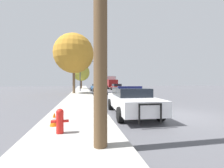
{
  "coord_description": "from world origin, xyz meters",
  "views": [
    {
      "loc": [
        -4.84,
        -6.98,
        1.76
      ],
      "look_at": [
        -0.56,
        14.88,
        1.44
      ],
      "focal_mm": 24.0,
      "sensor_mm": 36.0,
      "label": 1
    }
  ],
  "objects_px": {
    "utility_pole": "(100,2)",
    "tree_sidewalk_far": "(81,73)",
    "police_car": "(131,100)",
    "car_background_midblock": "(97,87)",
    "car_background_oncoming": "(117,87)",
    "traffic_light": "(89,69)",
    "traffic_cone": "(54,119)",
    "fire_hydrant": "(60,120)",
    "tree_sidewalk_mid": "(74,53)",
    "box_truck": "(110,82)"
  },
  "relations": [
    {
      "from": "fire_hydrant",
      "to": "traffic_light",
      "type": "relative_size",
      "value": 0.14
    },
    {
      "from": "police_car",
      "to": "tree_sidewalk_mid",
      "type": "height_order",
      "value": "tree_sidewalk_mid"
    },
    {
      "from": "police_car",
      "to": "utility_pole",
      "type": "bearing_deg",
      "value": 64.57
    },
    {
      "from": "police_car",
      "to": "box_truck",
      "type": "height_order",
      "value": "box_truck"
    },
    {
      "from": "police_car",
      "to": "car_background_midblock",
      "type": "height_order",
      "value": "police_car"
    },
    {
      "from": "box_truck",
      "to": "tree_sidewalk_far",
      "type": "relative_size",
      "value": 1.13
    },
    {
      "from": "traffic_light",
      "to": "utility_pole",
      "type": "bearing_deg",
      "value": -91.86
    },
    {
      "from": "fire_hydrant",
      "to": "traffic_cone",
      "type": "bearing_deg",
      "value": 110.29
    },
    {
      "from": "utility_pole",
      "to": "car_background_midblock",
      "type": "distance_m",
      "value": 24.56
    },
    {
      "from": "police_car",
      "to": "car_background_oncoming",
      "type": "xyz_separation_m",
      "value": [
        4.41,
        22.7,
        -0.05
      ]
    },
    {
      "from": "car_background_oncoming",
      "to": "traffic_cone",
      "type": "bearing_deg",
      "value": 72.66
    },
    {
      "from": "car_background_oncoming",
      "to": "fire_hydrant",
      "type": "bearing_deg",
      "value": 73.91
    },
    {
      "from": "traffic_light",
      "to": "car_background_midblock",
      "type": "bearing_deg",
      "value": 15.56
    },
    {
      "from": "traffic_light",
      "to": "traffic_cone",
      "type": "height_order",
      "value": "traffic_light"
    },
    {
      "from": "police_car",
      "to": "box_truck",
      "type": "distance_m",
      "value": 30.47
    },
    {
      "from": "traffic_light",
      "to": "tree_sidewalk_mid",
      "type": "distance_m",
      "value": 6.12
    },
    {
      "from": "utility_pole",
      "to": "traffic_light",
      "type": "xyz_separation_m",
      "value": [
        0.78,
        23.89,
        0.3
      ]
    },
    {
      "from": "car_background_oncoming",
      "to": "tree_sidewalk_far",
      "type": "height_order",
      "value": "tree_sidewalk_far"
    },
    {
      "from": "car_background_midblock",
      "to": "tree_sidewalk_far",
      "type": "bearing_deg",
      "value": 102.05
    },
    {
      "from": "tree_sidewalk_mid",
      "to": "traffic_cone",
      "type": "bearing_deg",
      "value": -89.23
    },
    {
      "from": "utility_pole",
      "to": "tree_sidewalk_mid",
      "type": "xyz_separation_m",
      "value": [
        -1.7,
        18.59,
        2.13
      ]
    },
    {
      "from": "car_background_oncoming",
      "to": "box_truck",
      "type": "bearing_deg",
      "value": -88.79
    },
    {
      "from": "utility_pole",
      "to": "traffic_light",
      "type": "height_order",
      "value": "utility_pole"
    },
    {
      "from": "box_truck",
      "to": "tree_sidewalk_mid",
      "type": "height_order",
      "value": "tree_sidewalk_mid"
    },
    {
      "from": "box_truck",
      "to": "utility_pole",
      "type": "bearing_deg",
      "value": 77.12
    },
    {
      "from": "car_background_midblock",
      "to": "tree_sidewalk_mid",
      "type": "relative_size",
      "value": 0.54
    },
    {
      "from": "traffic_light",
      "to": "police_car",
      "type": "bearing_deg",
      "value": -86.05
    },
    {
      "from": "car_background_midblock",
      "to": "car_background_oncoming",
      "type": "relative_size",
      "value": 1.0
    },
    {
      "from": "car_background_oncoming",
      "to": "tree_sidewalk_mid",
      "type": "distance_m",
      "value": 12.7
    },
    {
      "from": "car_background_oncoming",
      "to": "traffic_cone",
      "type": "xyz_separation_m",
      "value": [
        -8.03,
        -24.66,
        -0.34
      ]
    },
    {
      "from": "tree_sidewalk_far",
      "to": "car_background_oncoming",
      "type": "bearing_deg",
      "value": -45.86
    },
    {
      "from": "traffic_light",
      "to": "car_background_oncoming",
      "type": "relative_size",
      "value": 1.18
    },
    {
      "from": "car_background_oncoming",
      "to": "utility_pole",
      "type": "bearing_deg",
      "value": 76.94
    },
    {
      "from": "tree_sidewalk_mid",
      "to": "traffic_cone",
      "type": "relative_size",
      "value": 17.24
    },
    {
      "from": "traffic_light",
      "to": "traffic_cone",
      "type": "distance_m",
      "value": 22.21
    },
    {
      "from": "car_background_midblock",
      "to": "car_background_oncoming",
      "type": "xyz_separation_m",
      "value": [
        4.36,
        2.48,
        -0.02
      ]
    },
    {
      "from": "box_truck",
      "to": "tree_sidewalk_mid",
      "type": "relative_size",
      "value": 0.8
    },
    {
      "from": "car_background_midblock",
      "to": "traffic_cone",
      "type": "xyz_separation_m",
      "value": [
        -3.67,
        -22.18,
        -0.36
      ]
    },
    {
      "from": "tree_sidewalk_far",
      "to": "car_background_midblock",
      "type": "bearing_deg",
      "value": -73.29
    },
    {
      "from": "traffic_light",
      "to": "car_background_oncoming",
      "type": "height_order",
      "value": "traffic_light"
    },
    {
      "from": "fire_hydrant",
      "to": "tree_sidewalk_mid",
      "type": "bearing_deg",
      "value": 91.81
    },
    {
      "from": "fire_hydrant",
      "to": "utility_pole",
      "type": "relative_size",
      "value": 0.11
    },
    {
      "from": "car_background_midblock",
      "to": "fire_hydrant",
      "type": "bearing_deg",
      "value": -102.9
    },
    {
      "from": "utility_pole",
      "to": "car_background_midblock",
      "type": "xyz_separation_m",
      "value": [
        2.19,
        24.28,
        -3.0
      ]
    },
    {
      "from": "fire_hydrant",
      "to": "car_background_midblock",
      "type": "relative_size",
      "value": 0.17
    },
    {
      "from": "police_car",
      "to": "traffic_light",
      "type": "height_order",
      "value": "traffic_light"
    },
    {
      "from": "utility_pole",
      "to": "tree_sidewalk_far",
      "type": "relative_size",
      "value": 1.17
    },
    {
      "from": "police_car",
      "to": "fire_hydrant",
      "type": "relative_size",
      "value": 6.53
    },
    {
      "from": "traffic_light",
      "to": "tree_sidewalk_mid",
      "type": "height_order",
      "value": "tree_sidewalk_mid"
    },
    {
      "from": "police_car",
      "to": "tree_sidewalk_far",
      "type": "bearing_deg",
      "value": -81.92
    }
  ]
}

